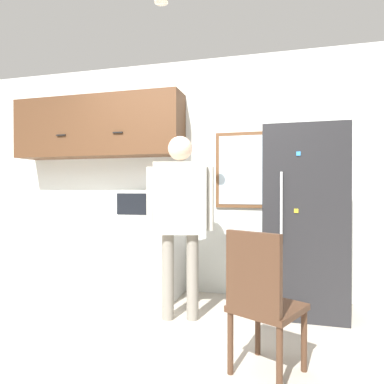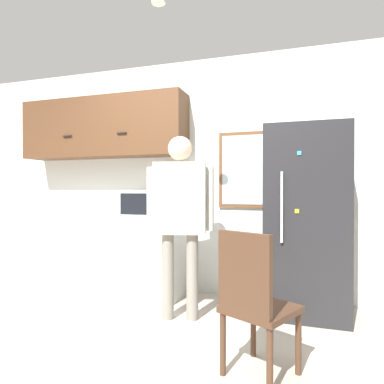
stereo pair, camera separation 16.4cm
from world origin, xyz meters
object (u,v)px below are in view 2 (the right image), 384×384
at_px(microwave, 147,203).
at_px(person, 180,207).
at_px(refrigerator, 306,220).
at_px(chair, 254,299).

distance_m(microwave, person, 0.83).
xyz_separation_m(person, refrigerator, (1.11, 0.51, -0.14)).
bearing_deg(refrigerator, chair, -103.89).
bearing_deg(chair, microwave, -18.43).
distance_m(person, refrigerator, 1.23).
bearing_deg(person, microwave, 123.42).
bearing_deg(refrigerator, person, -155.32).
xyz_separation_m(person, chair, (0.78, -0.80, -0.52)).
height_order(person, chair, person).
relative_size(microwave, person, 0.30).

